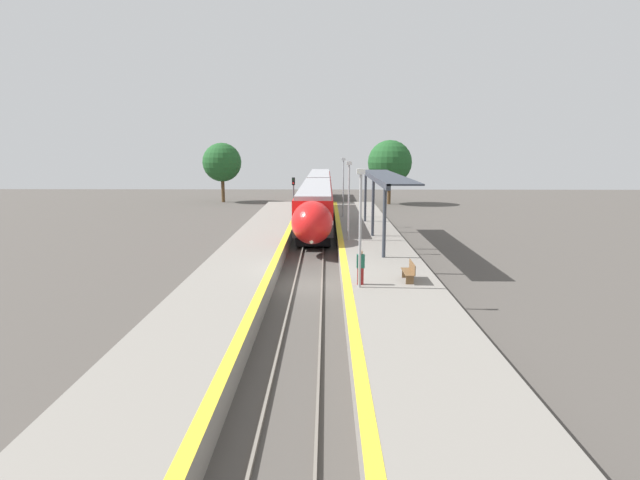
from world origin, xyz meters
TOP-DOWN VIEW (x-y plane):
  - ground_plane at (0.00, 0.00)m, footprint 120.00×120.00m
  - rail_left at (-0.72, 0.00)m, footprint 0.08×90.00m
  - rail_right at (0.72, 0.00)m, footprint 0.08×90.00m
  - train at (0.00, 28.15)m, footprint 2.85×45.74m
  - platform_right at (3.98, 0.00)m, footprint 4.56×64.00m
  - platform_left at (-3.72, 0.00)m, footprint 4.03×64.00m
  - platform_bench at (4.84, -2.37)m, footprint 0.44×1.56m
  - person_waiting at (2.50, -3.01)m, footprint 0.36×0.22m
  - railway_signal at (-2.16, 21.62)m, footprint 0.28×0.28m
  - lamppost_near at (2.43, -3.48)m, footprint 0.36×0.20m
  - lamppost_mid at (2.43, 8.05)m, footprint 0.36×0.20m
  - lamppost_far at (2.43, 19.59)m, footprint 0.36×0.20m
  - station_canopy at (4.77, 9.72)m, footprint 2.02×17.06m
  - background_tree_left at (-12.62, 40.00)m, footprint 4.98×4.98m
  - background_tree_right at (8.81, 37.96)m, footprint 5.49×5.49m

SIDE VIEW (x-z plane):
  - ground_plane at x=0.00m, z-range 0.00..0.00m
  - rail_left at x=-0.72m, z-range 0.00..0.15m
  - rail_right at x=0.72m, z-range 0.00..0.15m
  - platform_right at x=3.98m, z-range 0.00..0.92m
  - platform_left at x=-3.72m, z-range 0.00..0.92m
  - platform_bench at x=4.84m, z-range 0.94..1.83m
  - person_waiting at x=2.50m, z-range 0.94..2.54m
  - train at x=0.00m, z-range 0.28..4.10m
  - railway_signal at x=-2.16m, z-range 0.48..4.79m
  - lamppost_near at x=2.43m, z-range 1.31..6.56m
  - lamppost_mid at x=2.43m, z-range 1.31..6.56m
  - lamppost_far at x=2.43m, z-range 1.31..6.56m
  - station_canopy at x=4.77m, z-range 2.77..7.04m
  - background_tree_left at x=-12.62m, z-range 1.32..8.98m
  - background_tree_right at x=8.81m, z-range 1.23..9.21m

